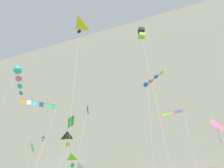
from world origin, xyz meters
TOP-DOWN VIEW (x-y plane):
  - cliff_face at (-0.01, 67.80)m, footprint 180.00×27.50m
  - kite_windsock_upper_right at (2.87, 20.80)m, footprint 3.01×2.46m
  - kite_delta_upper_mid at (-24.35, 38.93)m, footprint 1.34×3.71m
  - kite_diamond_low_left at (-6.44, 19.97)m, footprint 1.93×3.57m
  - kite_delta_low_center at (-2.74, 12.89)m, footprint 2.12×2.16m
  - kite_delta_mid_center at (-7.47, 22.59)m, footprint 3.08×6.11m
  - kite_box_high_center at (2.46, 20.52)m, footprint 3.06×2.48m
  - kite_delta_front_field at (-4.86, 19.33)m, footprint 2.35×3.67m
  - kite_banner_low_right at (-6.34, 13.87)m, footprint 3.22×4.58m
  - kite_diamond_upper_left at (9.00, 28.47)m, footprint 3.55×4.80m
  - kite_windsock_high_left at (-11.41, 15.78)m, footprint 3.02×6.89m
  - kite_banner_mid_right at (4.14, 29.79)m, footprint 3.81×4.68m
  - kite_diamond_far_left at (-21.38, 33.05)m, footprint 0.49×3.56m
  - kite_diamond_near_cliff at (-8.30, 27.22)m, footprint 1.38×5.22m

SIDE VIEW (x-z plane):
  - kite_delta_front_field at x=-4.86m, z-range 5.42..16.97m
  - kite_banner_low_right at x=-6.34m, z-range 6.76..22.56m
  - kite_delta_mid_center at x=-7.47m, z-range 7.41..22.89m
  - kite_diamond_low_left at x=-6.44m, z-range 7.39..25.10m
  - kite_diamond_upper_left at x=9.00m, z-range 7.80..26.42m
  - kite_banner_mid_right at x=4.14m, z-range 8.52..30.12m
  - kite_diamond_far_left at x=-21.38m, z-range 9.22..31.30m
  - kite_windsock_upper_right at x=2.87m, z-range 10.01..30.89m
  - kite_diamond_near_cliff at x=-8.30m, z-range 9.09..32.63m
  - kite_windsock_high_left at x=-11.41m, z-range 10.28..32.27m
  - kite_delta_low_center at x=-2.74m, z-range 10.74..33.56m
  - kite_delta_upper_mid at x=-24.35m, z-range 11.65..37.29m
  - kite_box_high_center at x=2.46m, z-range 13.64..42.68m
  - cliff_face at x=-0.01m, z-range -0.04..73.70m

